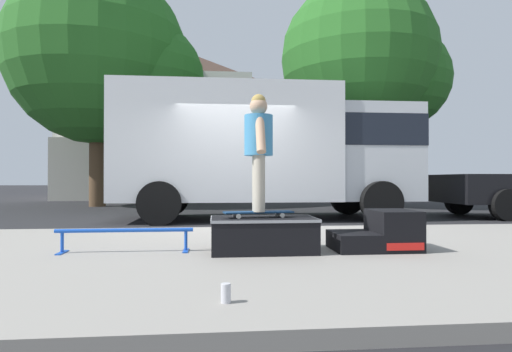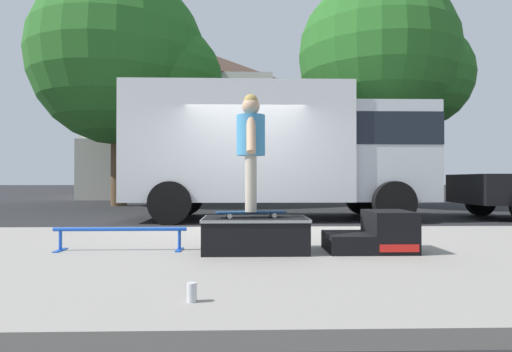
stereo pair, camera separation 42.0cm
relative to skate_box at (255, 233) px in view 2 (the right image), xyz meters
name	(u,v)px [view 2 (the right image)]	position (x,y,z in m)	size (l,w,h in m)	color
ground_plane	(246,230)	(-0.09, 3.03, -0.32)	(140.00, 140.00, 0.00)	black
sidewalk_slab	(247,257)	(-0.09, 0.03, -0.26)	(50.00, 5.00, 0.12)	gray
skate_box	(255,233)	(0.00, 0.00, 0.00)	(1.17, 0.69, 0.38)	black
kicker_ramp	(376,234)	(1.37, 0.00, -0.02)	(0.95, 0.64, 0.45)	black
grind_rail	(120,233)	(-1.54, 0.11, -0.01)	(1.50, 0.28, 0.26)	blue
skateboard	(251,212)	(-0.05, 0.01, 0.23)	(0.80, 0.32, 0.07)	navy
skater_kid	(251,142)	(-0.05, 0.01, 1.02)	(0.32, 0.68, 1.32)	#B7AD99
soda_can	(192,292)	(-0.47, -1.94, -0.14)	(0.07, 0.07, 0.13)	silver
box_truck	(279,147)	(0.70, 5.23, 1.38)	(6.91, 2.63, 3.05)	silver
street_tree_main	(129,64)	(-4.27, 10.51, 4.77)	(6.79, 6.18, 8.36)	brown
street_tree_neighbour	(387,61)	(4.54, 8.97, 4.51)	(5.68, 5.16, 7.57)	brown
house_behind	(187,120)	(-3.30, 18.66, 3.92)	(9.54, 8.23, 8.40)	silver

